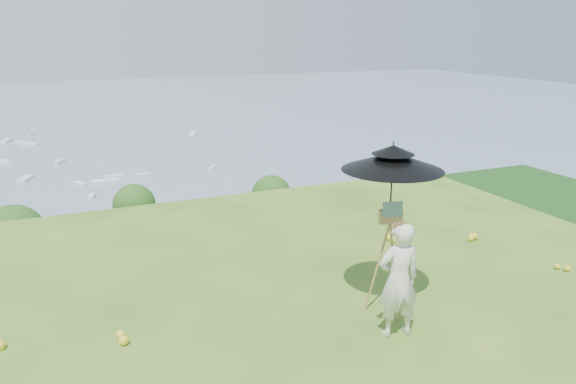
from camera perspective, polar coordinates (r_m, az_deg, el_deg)
name	(u,v)px	position (r m, az deg, el deg)	size (l,w,h in m)	color
ground	(304,370)	(6.64, 1.59, -17.59)	(14.00, 14.00, 0.00)	#3A6A1E
shoreline_tier	(87,310)	(89.33, -19.77, -11.22)	(170.00, 28.00, 8.00)	slate
bay_water	(53,126)	(247.89, -22.73, 6.20)	(700.00, 700.00, 0.00)	slate
slope_trees	(102,293)	(44.21, -18.37, -9.71)	(110.00, 50.00, 6.00)	#214C16
harbor_town	(82,269)	(86.64, -20.17, -7.39)	(110.00, 22.00, 5.00)	silver
moored_boats	(12,172)	(170.44, -26.23, 1.85)	(140.00, 140.00, 0.70)	silver
wildflowers	(295,354)	(6.80, 0.67, -16.10)	(10.00, 10.50, 0.12)	yellow
painter	(399,280)	(7.07, 11.16, -8.75)	(0.54, 0.36, 1.49)	beige
field_easel	(389,257)	(7.60, 10.18, -6.54)	(0.60, 0.60, 1.58)	#9F6843
sun_umbrella	(392,182)	(7.30, 10.48, 1.05)	(1.31, 1.31, 1.05)	black
painter_cap	(402,225)	(6.81, 11.49, -3.34)	(0.19, 0.23, 0.10)	#BE686B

